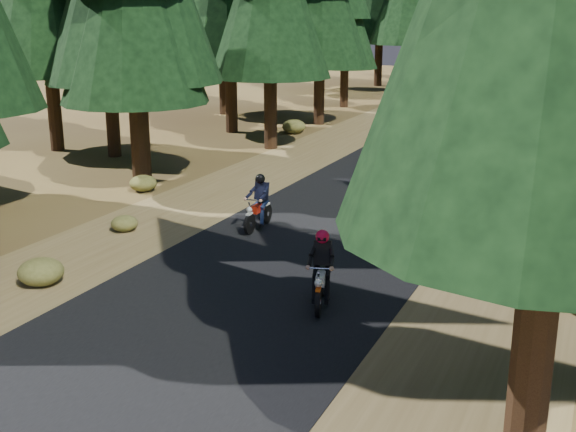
{
  "coord_description": "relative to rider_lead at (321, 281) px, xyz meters",
  "views": [
    {
      "loc": [
        6.22,
        -12.32,
        5.44
      ],
      "look_at": [
        0.0,
        1.5,
        1.1
      ],
      "focal_mm": 45.0,
      "sensor_mm": 36.0,
      "label": 1
    }
  ],
  "objects": [
    {
      "name": "rider_lead",
      "position": [
        0.0,
        0.0,
        0.0
      ],
      "size": [
        0.93,
        1.71,
        1.46
      ],
      "rotation": [
        0.0,
        0.0,
        3.43
      ],
      "color": "beige",
      "rests_on": "road"
    },
    {
      "name": "road",
      "position": [
        -1.55,
        5.42,
        -0.49
      ],
      "size": [
        6.0,
        100.0,
        0.01
      ],
      "primitive_type": "cube",
      "color": "black",
      "rests_on": "ground"
    },
    {
      "name": "understory_shrubs",
      "position": [
        -0.5,
        7.66,
        -0.21
      ],
      "size": [
        14.26,
        31.63,
        0.64
      ],
      "color": "#474C1E",
      "rests_on": "ground"
    },
    {
      "name": "ground",
      "position": [
        -1.55,
        0.42,
        -0.49
      ],
      "size": [
        120.0,
        120.0,
        0.0
      ],
      "primitive_type": "plane",
      "color": "#453018",
      "rests_on": "ground"
    },
    {
      "name": "shoulder_l",
      "position": [
        -6.15,
        5.42,
        -0.49
      ],
      "size": [
        3.2,
        100.0,
        0.01
      ],
      "primitive_type": "cube",
      "color": "brown",
      "rests_on": "ground"
    },
    {
      "name": "rider_follow",
      "position": [
        -3.33,
        4.0,
        -0.01
      ],
      "size": [
        0.52,
        1.6,
        1.42
      ],
      "rotation": [
        0.0,
        0.0,
        3.17
      ],
      "color": "maroon",
      "rests_on": "road"
    },
    {
      "name": "shoulder_r",
      "position": [
        3.05,
        5.42,
        -0.49
      ],
      "size": [
        3.2,
        100.0,
        0.01
      ],
      "primitive_type": "cube",
      "color": "brown",
      "rests_on": "ground"
    }
  ]
}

